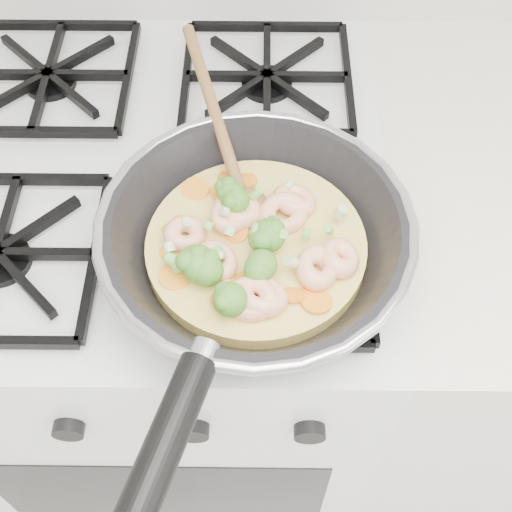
{
  "coord_description": "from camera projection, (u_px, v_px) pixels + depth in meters",
  "views": [
    {
      "loc": [
        0.14,
        1.13,
        1.52
      ],
      "look_at": [
        0.14,
        1.54,
        0.93
      ],
      "focal_mm": 46.83,
      "sensor_mm": 36.0,
      "label": 1
    }
  ],
  "objects": [
    {
      "name": "stove",
      "position": [
        180.0,
        333.0,
        1.2
      ],
      "size": [
        0.6,
        0.6,
        0.92
      ],
      "color": "white",
      "rests_on": "ground"
    },
    {
      "name": "skillet",
      "position": [
        253.0,
        244.0,
        0.69
      ],
      "size": [
        0.33,
        0.63,
        0.1
      ],
      "rotation": [
        0.0,
        0.0,
        0.14
      ],
      "color": "black",
      "rests_on": "stove"
    }
  ]
}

